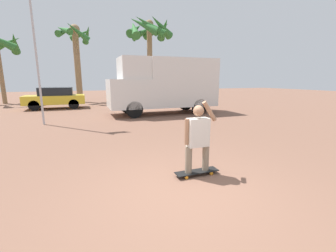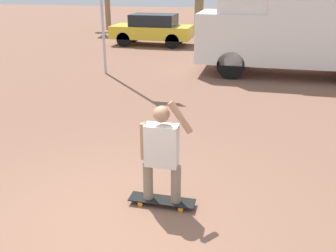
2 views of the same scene
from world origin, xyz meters
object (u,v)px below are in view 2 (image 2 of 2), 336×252
(person_skateboarder, at_px, (162,149))
(camper_van, at_px, (301,22))
(skateboard, at_px, (162,200))
(parked_car_yellow, at_px, (153,29))

(person_skateboarder, height_order, camper_van, camper_van)
(skateboard, bearing_deg, camper_van, 74.13)
(person_skateboarder, height_order, parked_car_yellow, person_skateboarder)
(camper_van, relative_size, parked_car_yellow, 1.62)
(person_skateboarder, relative_size, camper_van, 0.24)
(skateboard, distance_m, person_skateboarder, 0.80)
(parked_car_yellow, bearing_deg, person_skateboarder, -73.92)
(skateboard, xyz_separation_m, camper_van, (2.42, 8.52, 1.65))
(skateboard, relative_size, person_skateboarder, 0.64)
(camper_van, height_order, parked_car_yellow, camper_van)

